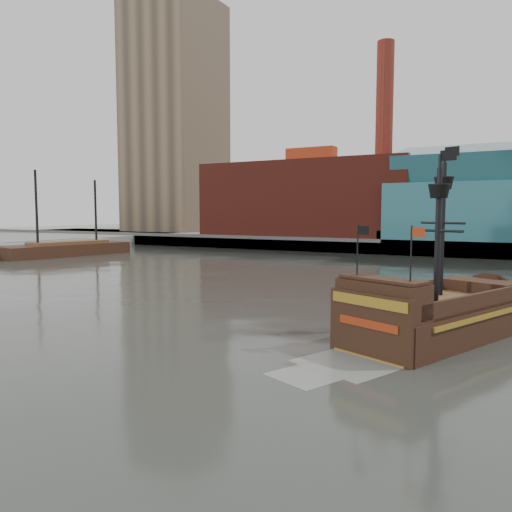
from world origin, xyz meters
The scene contains 7 objects.
ground centered at (0.00, 0.00, 0.00)m, with size 400.00×400.00×0.00m, color #2A2D28.
promenade_far centered at (0.00, 92.00, 1.00)m, with size 220.00×60.00×2.00m, color slate.
seawall centered at (0.00, 62.50, 1.30)m, with size 220.00×1.00×2.60m, color #4C4C49.
pier centered at (-58.00, 30.00, 1.00)m, with size 6.00×40.00×2.00m, color slate.
skyline centered at (5.21, 84.56, 24.55)m, with size 149.00×45.00×62.00m.
pirate_ship centered at (12.68, 7.58, 1.07)m, with size 10.27×16.38×11.81m.
docked_vessel centered at (-49.55, 35.04, 0.91)m, with size 8.11×21.62×14.37m.
Camera 1 is at (17.27, -21.81, 7.21)m, focal length 35.00 mm.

